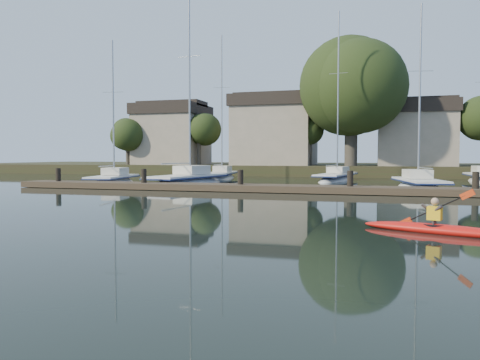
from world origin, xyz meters
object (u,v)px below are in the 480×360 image
(sailboat_1, at_px, (188,188))
(sailboat_5, at_px, (221,180))
(kayak, at_px, (439,227))
(sailboat_6, at_px, (336,182))
(sailboat_3, at_px, (419,192))
(sailboat_0, at_px, (113,186))
(dock, at_px, (293,188))

(sailboat_1, distance_m, sailboat_5, 8.71)
(kayak, xyz_separation_m, sailboat_6, (-4.56, 25.30, -0.32))
(kayak, xyz_separation_m, sailboat_3, (0.97, 17.15, -0.34))
(kayak, height_order, sailboat_3, sailboat_3)
(sailboat_0, distance_m, sailboat_1, 5.46)
(sailboat_0, distance_m, sailboat_6, 17.31)
(sailboat_0, distance_m, sailboat_3, 20.33)
(kayak, relative_size, sailboat_0, 0.35)
(sailboat_0, bearing_deg, sailboat_3, -7.78)
(sailboat_3, distance_m, sailboat_6, 9.84)
(sailboat_1, xyz_separation_m, sailboat_6, (9.37, 8.32, 0.04))
(sailboat_3, xyz_separation_m, sailboat_6, (-5.53, 8.14, 0.01))
(sailboat_6, bearing_deg, dock, -86.52)
(kayak, xyz_separation_m, sailboat_1, (-13.93, 16.97, -0.36))
(sailboat_0, distance_m, sailboat_5, 10.59)
(kayak, bearing_deg, sailboat_5, 139.44)
(kayak, distance_m, sailboat_0, 25.30)
(kayak, height_order, sailboat_1, sailboat_1)
(sailboat_1, bearing_deg, kayak, -41.54)
(kayak, distance_m, sailboat_1, 21.96)
(kayak, bearing_deg, sailboat_3, 106.89)
(sailboat_0, height_order, sailboat_5, sailboat_5)
(kayak, height_order, dock, kayak)
(dock, bearing_deg, sailboat_5, 122.70)
(sailboat_1, relative_size, sailboat_5, 1.12)
(sailboat_3, distance_m, sailboat_5, 17.59)
(sailboat_1, distance_m, sailboat_3, 14.90)
(sailboat_1, bearing_deg, sailboat_0, -163.86)
(sailboat_0, relative_size, sailboat_1, 0.75)
(sailboat_5, bearing_deg, kayak, -67.03)
(kayak, xyz_separation_m, sailboat_5, (-14.42, 25.67, -0.32))
(sailboat_3, relative_size, sailboat_5, 0.91)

